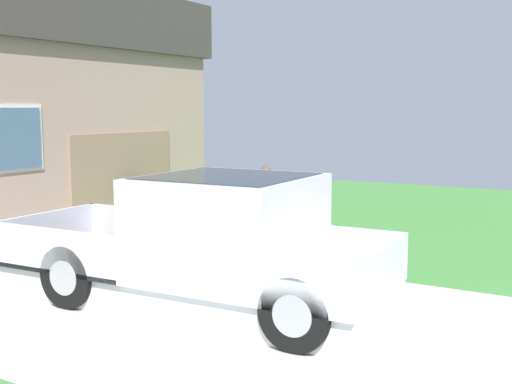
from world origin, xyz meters
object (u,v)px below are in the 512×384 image
object	(u,v)px
pickup_truck	(219,250)
handbag	(274,279)
person_with_hat	(266,219)
wheeled_trash_bin	(140,202)

from	to	relation	value
pickup_truck	handbag	world-z (taller)	pickup_truck
person_with_hat	handbag	size ratio (longest dim) A/B	4.20
pickup_truck	person_with_hat	bearing A→B (deg)	-176.45
pickup_truck	handbag	bearing A→B (deg)	171.80
pickup_truck	wheeled_trash_bin	bearing A→B (deg)	-131.25
pickup_truck	handbag	xyz separation A→B (m)	(1.19, -0.12, -0.63)
handbag	wheeled_trash_bin	bearing A→B (deg)	63.09
pickup_truck	handbag	size ratio (longest dim) A/B	12.64
person_with_hat	wheeled_trash_bin	xyz separation A→B (m)	(1.97, 4.08, -0.31)
person_with_hat	handbag	bearing A→B (deg)	54.26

